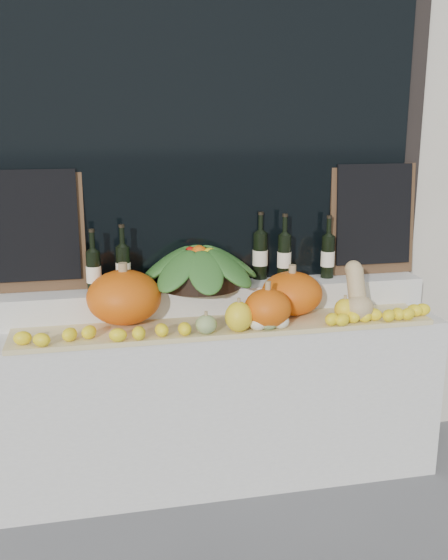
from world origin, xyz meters
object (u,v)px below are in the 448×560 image
(pumpkin_right, at_px, (292,293))
(wine_bottle_tall, at_px, (260,255))
(produce_bowl, at_px, (199,266))
(butternut_squash, at_px, (357,296))
(pumpkin_left, at_px, (124,297))

(pumpkin_right, bearing_deg, wine_bottle_tall, 112.53)
(pumpkin_right, bearing_deg, produce_bowl, 160.05)
(pumpkin_right, relative_size, produce_bowl, 0.47)
(butternut_squash, xyz_separation_m, wine_bottle_tall, (-0.41, 0.39, 0.15))
(produce_bowl, bearing_deg, pumpkin_left, -160.90)
(butternut_squash, height_order, produce_bowl, produce_bowl)
(pumpkin_left, bearing_deg, produce_bowl, 19.10)
(butternut_squash, xyz_separation_m, produce_bowl, (-0.76, 0.31, 0.12))
(produce_bowl, bearing_deg, butternut_squash, -22.05)
(pumpkin_left, distance_m, wine_bottle_tall, 0.80)
(wine_bottle_tall, bearing_deg, produce_bowl, -166.57)
(pumpkin_left, height_order, wine_bottle_tall, wine_bottle_tall)
(pumpkin_right, height_order, butternut_squash, butternut_squash)
(pumpkin_left, relative_size, wine_bottle_tall, 1.00)
(pumpkin_left, relative_size, butternut_squash, 1.28)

